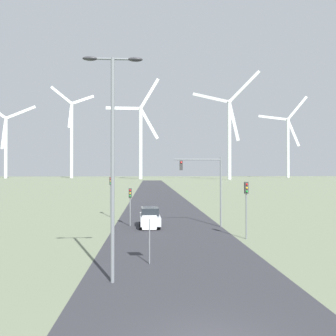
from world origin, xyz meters
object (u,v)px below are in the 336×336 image
Objects in this scene: streetlamp at (113,143)px; car_approaching at (150,217)px; traffic_light_post_mid_left at (111,188)px; traffic_light_post_near_left at (130,198)px; wind_turbine_far_left at (6,140)px; stop_sign_near at (149,230)px; traffic_light_mast_overhead at (205,177)px; wind_turbine_center at (141,135)px; traffic_light_post_near_right at (246,197)px; wind_turbine_left at (72,133)px; wind_turbine_far_right at (288,141)px; wind_turbine_right at (229,130)px.

streetlamp reaches higher than car_approaching.
traffic_light_post_mid_left is at bearing 123.09° from car_approaching.
wind_turbine_far_left is (-98.27, 203.98, 24.02)m from traffic_light_post_near_left.
stop_sign_near is 19.31m from traffic_light_post_mid_left.
traffic_light_mast_overhead is (6.94, 14.69, -1.94)m from streetlamp.
wind_turbine_center reaches higher than traffic_light_post_near_left.
wind_turbine_left reaches higher than traffic_light_post_near_right.
car_approaching is at bearing 89.72° from stop_sign_near.
streetlamp is 228.36m from wind_turbine_left.
wind_turbine_far_left is at bearing 117.07° from traffic_light_post_near_right.
streetlamp is 254.96m from wind_turbine_far_right.
traffic_light_post_mid_left is 0.08× the size of wind_turbine_far_left.
traffic_light_post_near_left is 0.06× the size of wind_turbine_center.
traffic_light_post_near_left is at bearing -116.87° from wind_turbine_far_right.
wind_turbine_far_left reaches higher than traffic_light_post_mid_left.
wind_turbine_left reaches higher than streetlamp.
traffic_light_post_near_right is at bearing -73.56° from wind_turbine_left.
wind_turbine_center reaches higher than wind_turbine_far_right.
traffic_light_post_near_right is at bearing -34.56° from traffic_light_post_near_left.
wind_turbine_right is (48.50, 164.41, 28.69)m from car_approaching.
streetlamp is 2.34× the size of traffic_light_post_mid_left.
traffic_light_post_near_right is 222.26m from wind_turbine_left.
streetlamp is 3.89× the size of stop_sign_near.
wind_turbine_left is (-62.39, 211.40, 28.58)m from traffic_light_post_near_right.
traffic_light_post_mid_left reaches higher than traffic_light_post_near_left.
stop_sign_near is at bearing -90.28° from car_approaching.
car_approaching is (-5.15, 0.28, -3.70)m from traffic_light_mast_overhead.
wind_turbine_right is at bearing 71.46° from traffic_light_post_mid_left.
wind_turbine_far_left reaches higher than stop_sign_near.
traffic_light_post_near_right is 17.15m from traffic_light_post_mid_left.
traffic_light_post_mid_left is at bearing 102.99° from stop_sign_near.
car_approaching is at bearing -18.50° from traffic_light_post_near_left.
wind_turbine_far_left is 0.87× the size of wind_turbine_right.
car_approaching is (1.85, -0.62, -1.71)m from traffic_light_post_near_left.
traffic_light_post_near_left is 0.79× the size of traffic_light_post_mid_left.
traffic_light_post_near_right is 0.07× the size of wind_turbine_right.
traffic_light_mast_overhead is 231.39m from wind_turbine_far_left.
wind_turbine_left is 1.03× the size of wind_turbine_far_right.
wind_turbine_center reaches higher than car_approaching.
streetlamp is 1.62× the size of traffic_light_mast_overhead.
stop_sign_near is at bearing -105.39° from wind_turbine_right.
stop_sign_near is 0.76× the size of traffic_light_post_near_left.
wind_turbine_left is at bearing 104.98° from car_approaching.
traffic_light_post_mid_left is 0.07× the size of wind_turbine_right.
stop_sign_near is at bearing -77.01° from traffic_light_post_mid_left.
traffic_light_post_mid_left is at bearing 143.64° from traffic_light_mast_overhead.
car_approaching is 0.07× the size of wind_turbine_left.
traffic_light_mast_overhead is 216.26m from wind_turbine_left.
wind_turbine_center is at bearing 90.29° from traffic_light_post_mid_left.
traffic_light_post_near_right is at bearing -67.75° from traffic_light_mast_overhead.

